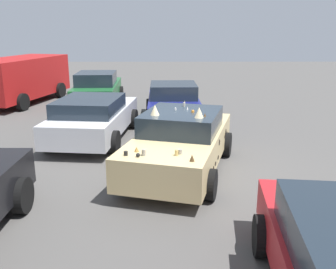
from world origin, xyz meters
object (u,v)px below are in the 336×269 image
Objects in this scene: art_car_decorated at (181,142)px; parked_sedan_row_back_center at (98,89)px; parked_sedan_far_left at (94,117)px; parked_sedan_row_back_far at (173,103)px; parked_van_near_right at (20,78)px.

parked_sedan_row_back_center is at bearing -141.20° from art_car_decorated.
parked_sedan_far_left is 5.07m from parked_sedan_row_back_center.
parked_sedan_row_back_far is (2.14, -2.44, 0.01)m from parked_sedan_far_left.
parked_sedan_row_back_far is 4.30m from parked_sedan_row_back_center.
art_car_decorated is at bearing -129.86° from parked_sedan_far_left.
parked_sedan_far_left is at bearing -120.41° from art_car_decorated.
parked_sedan_row_back_far is at bearing 74.27° from parked_van_near_right.
parked_sedan_far_left is at bearing 49.83° from parked_van_near_right.
parked_sedan_row_back_center is (7.63, 3.30, 0.03)m from art_car_decorated.
parked_van_near_right is 1.32× the size of parked_sedan_row_back_far.
parked_sedan_far_left is (2.61, 2.54, -0.02)m from art_car_decorated.
parked_sedan_row_back_center is at bearing 46.90° from parked_sedan_row_back_far.
parked_van_near_right reaches higher than parked_sedan_far_left.
parked_sedan_row_back_far is 1.00× the size of parked_sedan_row_back_center.
art_car_decorated reaches higher than parked_sedan_row_back_far.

